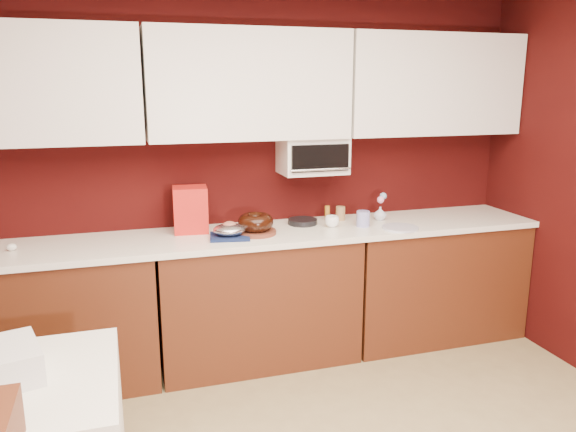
# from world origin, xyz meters

# --- Properties ---
(wall_back) EXTENTS (4.00, 0.02, 2.50)m
(wall_back) POSITION_xyz_m (0.00, 2.25, 1.25)
(wall_back) COLOR #320806
(wall_back) RESTS_ON floor
(base_cabinet_left) EXTENTS (1.31, 0.58, 0.86)m
(base_cabinet_left) POSITION_xyz_m (-1.33, 1.94, 0.43)
(base_cabinet_left) COLOR #4E220F
(base_cabinet_left) RESTS_ON floor
(base_cabinet_center) EXTENTS (1.31, 0.58, 0.86)m
(base_cabinet_center) POSITION_xyz_m (0.00, 1.94, 0.43)
(base_cabinet_center) COLOR #4E220F
(base_cabinet_center) RESTS_ON floor
(base_cabinet_right) EXTENTS (1.31, 0.58, 0.86)m
(base_cabinet_right) POSITION_xyz_m (1.33, 1.94, 0.43)
(base_cabinet_right) COLOR #4E220F
(base_cabinet_right) RESTS_ON floor
(countertop) EXTENTS (4.00, 0.62, 0.04)m
(countertop) POSITION_xyz_m (0.00, 1.94, 0.88)
(countertop) COLOR white
(countertop) RESTS_ON base_cabinet_center
(upper_cabinet_left) EXTENTS (1.31, 0.33, 0.70)m
(upper_cabinet_left) POSITION_xyz_m (-1.33, 2.08, 1.85)
(upper_cabinet_left) COLOR white
(upper_cabinet_left) RESTS_ON wall_back
(upper_cabinet_center) EXTENTS (1.31, 0.33, 0.70)m
(upper_cabinet_center) POSITION_xyz_m (0.00, 2.08, 1.85)
(upper_cabinet_center) COLOR white
(upper_cabinet_center) RESTS_ON wall_back
(upper_cabinet_right) EXTENTS (1.31, 0.33, 0.70)m
(upper_cabinet_right) POSITION_xyz_m (1.33, 2.08, 1.85)
(upper_cabinet_right) COLOR white
(upper_cabinet_right) RESTS_ON wall_back
(toaster_oven) EXTENTS (0.45, 0.30, 0.25)m
(toaster_oven) POSITION_xyz_m (0.45, 2.10, 1.38)
(toaster_oven) COLOR white
(toaster_oven) RESTS_ON upper_cabinet_center
(toaster_oven_door) EXTENTS (0.40, 0.02, 0.18)m
(toaster_oven_door) POSITION_xyz_m (0.45, 1.94, 1.38)
(toaster_oven_door) COLOR black
(toaster_oven_door) RESTS_ON toaster_oven
(toaster_oven_handle) EXTENTS (0.42, 0.02, 0.02)m
(toaster_oven_handle) POSITION_xyz_m (0.45, 1.93, 1.30)
(toaster_oven_handle) COLOR silver
(toaster_oven_handle) RESTS_ON toaster_oven
(cake_base) EXTENTS (0.32, 0.32, 0.02)m
(cake_base) POSITION_xyz_m (-0.01, 1.90, 0.91)
(cake_base) COLOR brown
(cake_base) RESTS_ON countertop
(bundt_cake) EXTENTS (0.27, 0.27, 0.09)m
(bundt_cake) POSITION_xyz_m (-0.01, 1.90, 0.98)
(bundt_cake) COLOR black
(bundt_cake) RESTS_ON cake_base
(navy_towel) EXTENTS (0.28, 0.25, 0.02)m
(navy_towel) POSITION_xyz_m (-0.19, 1.85, 0.91)
(navy_towel) COLOR #121E45
(navy_towel) RESTS_ON countertop
(foil_ham_nest) EXTENTS (0.22, 0.19, 0.08)m
(foil_ham_nest) POSITION_xyz_m (-0.19, 1.85, 0.96)
(foil_ham_nest) COLOR silver
(foil_ham_nest) RESTS_ON navy_towel
(roasted_ham) EXTENTS (0.11, 0.10, 0.06)m
(roasted_ham) POSITION_xyz_m (-0.19, 1.85, 0.98)
(roasted_ham) COLOR #A55D4B
(roasted_ham) RESTS_ON foil_ham_nest
(pandoro_box) EXTENTS (0.24, 0.22, 0.30)m
(pandoro_box) POSITION_xyz_m (-0.40, 2.09, 1.05)
(pandoro_box) COLOR #AA0B1C
(pandoro_box) RESTS_ON countertop
(dark_pan) EXTENTS (0.27, 0.27, 0.04)m
(dark_pan) POSITION_xyz_m (0.37, 2.06, 0.92)
(dark_pan) COLOR black
(dark_pan) RESTS_ON countertop
(coffee_mug) EXTENTS (0.11, 0.11, 0.09)m
(coffee_mug) POSITION_xyz_m (0.53, 1.93, 0.95)
(coffee_mug) COLOR white
(coffee_mug) RESTS_ON countertop
(blue_jar) EXTENTS (0.11, 0.11, 0.11)m
(blue_jar) POSITION_xyz_m (0.74, 1.88, 0.95)
(blue_jar) COLOR #1B1F97
(blue_jar) RESTS_ON countertop
(flower_vase) EXTENTS (0.10, 0.10, 0.11)m
(flower_vase) POSITION_xyz_m (0.94, 2.02, 0.95)
(flower_vase) COLOR silver
(flower_vase) RESTS_ON countertop
(flower_pink) EXTENTS (0.05, 0.05, 0.05)m
(flower_pink) POSITION_xyz_m (0.94, 2.02, 1.05)
(flower_pink) COLOR pink
(flower_pink) RESTS_ON flower_vase
(flower_blue) EXTENTS (0.05, 0.05, 0.05)m
(flower_blue) POSITION_xyz_m (0.97, 2.04, 1.07)
(flower_blue) COLOR #7CA4C7
(flower_blue) RESTS_ON flower_vase
(china_plate) EXTENTS (0.27, 0.27, 0.01)m
(china_plate) POSITION_xyz_m (0.96, 1.75, 0.91)
(china_plate) COLOR silver
(china_plate) RESTS_ON countertop
(amber_bottle) EXTENTS (0.05, 0.05, 0.11)m
(amber_bottle) POSITION_xyz_m (0.57, 2.12, 0.95)
(amber_bottle) COLOR #9B651C
(amber_bottle) RESTS_ON countertop
(paper_cup) EXTENTS (0.09, 0.09, 0.10)m
(paper_cup) POSITION_xyz_m (0.66, 2.09, 0.95)
(paper_cup) COLOR olive
(paper_cup) RESTS_ON countertop
(egg_left) EXTENTS (0.07, 0.06, 0.04)m
(egg_left) POSITION_xyz_m (-1.47, 1.95, 0.92)
(egg_left) COLOR silver
(egg_left) RESTS_ON countertop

